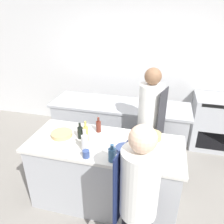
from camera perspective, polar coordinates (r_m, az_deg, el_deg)
ground_plane at (r=3.26m, az=-1.63°, el=-21.60°), size 16.00×16.00×0.00m
wall_back at (r=4.41m, az=5.86°, el=12.54°), size 8.00×0.06×2.80m
prep_counter at (r=2.94m, az=-1.75°, el=-15.49°), size 1.89×0.79×0.92m
pass_counter at (r=3.90m, az=1.95°, el=-4.05°), size 2.34×0.72×0.92m
oven_range at (r=4.44m, az=26.31°, el=-2.60°), size 0.98×0.64×0.97m
chef_at_prep_near at (r=2.11m, az=6.74°, el=-22.98°), size 0.37×0.35×1.62m
chef_at_stove at (r=3.17m, az=9.68°, el=-3.58°), size 0.38×0.37×1.71m
bottle_olive_oil at (r=2.66m, az=-6.84°, el=-5.52°), size 0.06×0.06×0.27m
bottle_vinegar at (r=2.85m, az=-3.55°, el=-3.69°), size 0.07×0.07×0.21m
bottle_wine at (r=2.73m, az=-8.30°, el=-5.26°), size 0.07×0.07×0.21m
bottle_cooking_oil at (r=2.49m, az=-7.11°, el=-7.91°), size 0.08×0.08×0.27m
bottle_sauce at (r=2.44m, az=8.57°, el=-8.43°), size 0.06×0.06×0.30m
bottle_water at (r=2.33m, az=-0.00°, el=-11.01°), size 0.08×0.08×0.21m
bowl_mixing_large at (r=2.85m, az=-12.97°, el=-5.65°), size 0.27×0.27×0.05m
bowl_prep_small at (r=2.74m, az=10.57°, el=-6.28°), size 0.21×0.21×0.09m
bowl_ceramic_blue at (r=2.49m, az=3.18°, el=-9.76°), size 0.19×0.19×0.07m
bowl_wooden_salad at (r=2.57m, az=14.41°, el=-9.38°), size 0.25×0.25×0.07m
cup at (r=2.42m, az=-6.78°, el=-10.81°), size 0.08×0.08×0.09m
cutting_board at (r=2.72m, az=1.50°, el=-7.05°), size 0.31×0.20×0.01m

